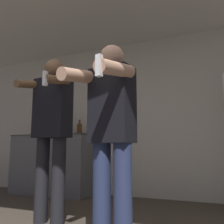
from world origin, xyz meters
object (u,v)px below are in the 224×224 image
(bottle_brown_liquor, at_px, (62,127))
(bottle_dark_rum, at_px, (46,130))
(person_man_side, at_px, (51,126))
(bottle_amber_bourbon, at_px, (80,128))
(bottle_green_wine, at_px, (68,126))
(bottle_red_label, at_px, (37,128))
(person_woman_foreground, at_px, (111,129))

(bottle_brown_liquor, relative_size, bottle_dark_rum, 1.41)
(bottle_dark_rum, xyz_separation_m, person_man_side, (1.12, -1.35, -0.09))
(bottle_amber_bourbon, height_order, person_man_side, person_man_side)
(bottle_green_wine, bearing_deg, bottle_amber_bourbon, -0.00)
(bottle_green_wine, relative_size, bottle_brown_liquor, 1.11)
(bottle_amber_bourbon, xyz_separation_m, bottle_green_wine, (-0.23, 0.00, 0.04))
(bottle_brown_liquor, bearing_deg, bottle_green_wine, 0.00)
(bottle_green_wine, bearing_deg, bottle_brown_liquor, 180.00)
(bottle_brown_liquor, bearing_deg, bottle_red_label, 180.00)
(bottle_red_label, xyz_separation_m, bottle_dark_rum, (0.19, -0.00, -0.04))
(bottle_red_label, bearing_deg, person_woman_foreground, -39.18)
(bottle_red_label, height_order, bottle_dark_rum, bottle_red_label)
(bottle_amber_bourbon, xyz_separation_m, bottle_dark_rum, (-0.67, -0.00, -0.01))
(bottle_red_label, distance_m, person_woman_foreground, 2.83)
(bottle_brown_liquor, bearing_deg, person_woman_foreground, -46.98)
(bottle_green_wine, bearing_deg, person_woman_foreground, -48.94)
(bottle_amber_bourbon, bearing_deg, bottle_green_wine, 180.00)
(bottle_amber_bourbon, distance_m, bottle_dark_rum, 0.67)
(bottle_amber_bourbon, xyz_separation_m, bottle_brown_liquor, (-0.34, 0.00, 0.03))
(bottle_red_label, height_order, person_man_side, person_man_side)
(bottle_dark_rum, bearing_deg, person_woman_foreground, -41.76)
(bottle_green_wine, xyz_separation_m, bottle_dark_rum, (-0.44, -0.00, -0.05))
(person_man_side, bearing_deg, bottle_dark_rum, 129.73)
(bottle_green_wine, distance_m, person_woman_foreground, 2.37)
(person_woman_foreground, bearing_deg, bottle_green_wine, 131.06)
(bottle_amber_bourbon, height_order, bottle_dark_rum, bottle_amber_bourbon)
(bottle_red_label, relative_size, person_woman_foreground, 0.20)
(bottle_brown_liquor, bearing_deg, person_man_side, -59.67)
(person_woman_foreground, xyz_separation_m, person_man_side, (-0.87, 0.43, 0.09))
(bottle_green_wine, bearing_deg, bottle_red_label, 180.00)
(bottle_brown_liquor, height_order, person_man_side, person_man_side)
(bottle_brown_liquor, relative_size, person_man_side, 0.18)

